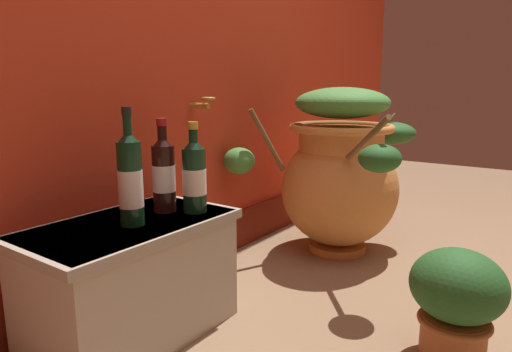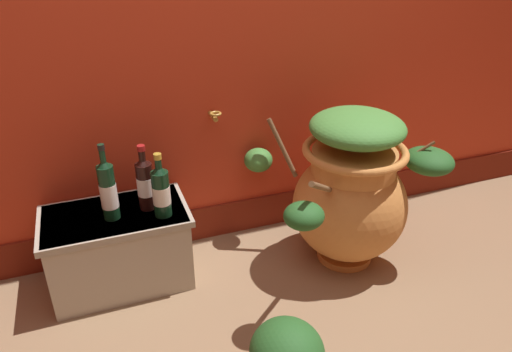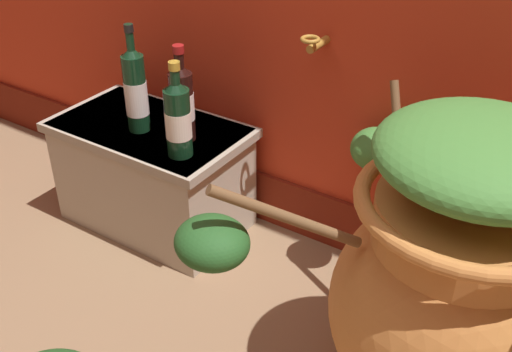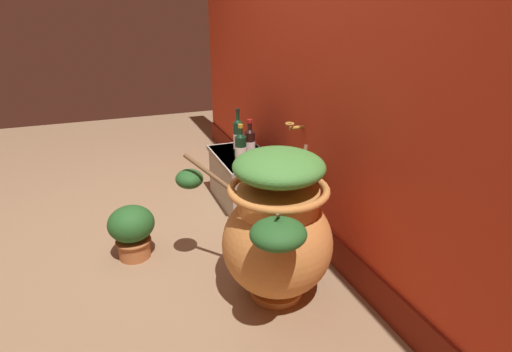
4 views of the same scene
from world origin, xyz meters
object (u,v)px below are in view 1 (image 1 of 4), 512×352
Objects in this scene: wine_bottle_right at (194,174)px; terracotta_urn at (340,172)px; wine_bottle_middle at (164,172)px; potted_shrub at (456,298)px; wine_bottle_left at (130,179)px.

terracotta_urn is at bearing -7.55° from wine_bottle_right.
wine_bottle_middle is at bearing 122.57° from wine_bottle_right.
terracotta_urn is at bearing 46.83° from potted_shrub.
wine_bottle_middle is 0.97m from potted_shrub.
potted_shrub is at bearing -133.17° from terracotta_urn.
wine_bottle_right is (0.05, -0.09, -0.01)m from wine_bottle_middle.
wine_bottle_left reaches higher than potted_shrub.
terracotta_urn reaches higher than wine_bottle_middle.
wine_bottle_left is at bearing 165.93° from wine_bottle_right.
terracotta_urn is 2.79× the size of potted_shrub.
wine_bottle_right is 0.90× the size of potted_shrub.
wine_bottle_left is at bearing 120.17° from potted_shrub.
terracotta_urn is 0.92m from potted_shrub.
terracotta_urn is at bearing -12.18° from wine_bottle_middle.
wine_bottle_left reaches higher than wine_bottle_middle.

